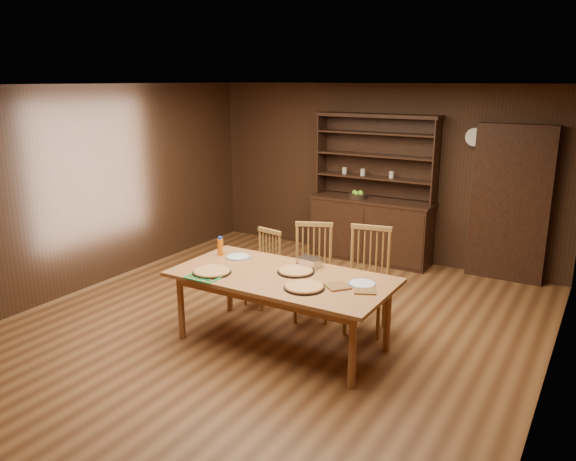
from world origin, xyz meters
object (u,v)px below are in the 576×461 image
Objects in this scene: china_hutch at (372,221)px; dining_table at (282,281)px; chair_center at (313,268)px; chair_right at (368,276)px; juice_bottle at (220,246)px; chair_left at (265,265)px.

dining_table is at bearing -84.30° from china_hutch.
chair_right is at bearing -23.21° from chair_center.
juice_bottle is (-0.63, -2.88, 0.25)m from china_hutch.
china_hutch is 3.12m from dining_table.
dining_table is 2.04× the size of chair_center.
chair_left is at bearing 168.02° from chair_right.
chair_left is (-0.75, 0.83, -0.20)m from dining_table.
chair_center is 0.95× the size of chair_right.
dining_table is at bearing -13.52° from juice_bottle.
chair_left is 0.81× the size of chair_right.
chair_right is (1.34, -0.03, 0.12)m from chair_left.
juice_bottle is (-0.94, 0.23, 0.17)m from dining_table.
juice_bottle is at bearing -170.19° from chair_right.
chair_center is 1.07m from juice_bottle.
dining_table is 0.98m from juice_bottle.
dining_table is 1.95× the size of chair_right.
chair_center reaches higher than juice_bottle.
chair_left is 0.84× the size of chair_center.
chair_center is at bearing 95.37° from dining_table.
chair_right reaches higher than chair_center.
chair_left is 4.30× the size of juice_bottle.
china_hutch is 0.98× the size of dining_table.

